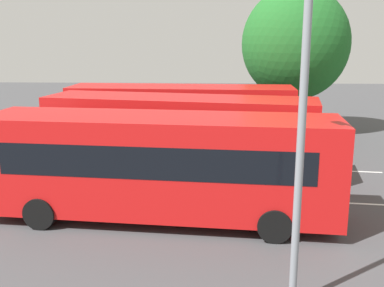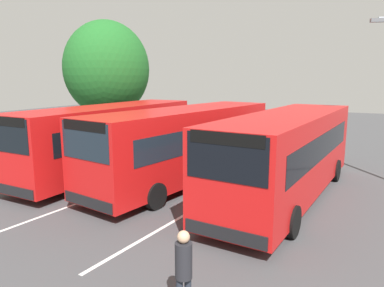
# 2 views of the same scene
# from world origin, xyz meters

# --- Properties ---
(ground_plane) EXTENTS (76.42, 76.42, 0.00)m
(ground_plane) POSITION_xyz_m (0.00, 0.00, 0.00)
(ground_plane) COLOR #424244
(bus_far_left) EXTENTS (10.66, 3.03, 3.20)m
(bus_far_left) POSITION_xyz_m (0.41, -4.17, 1.76)
(bus_far_left) COLOR red
(bus_far_left) RESTS_ON ground
(bus_center_left) EXTENTS (10.82, 4.32, 3.20)m
(bus_center_left) POSITION_xyz_m (0.22, -0.22, 1.76)
(bus_center_left) COLOR red
(bus_center_left) RESTS_ON ground
(bus_center_right) EXTENTS (10.74, 3.51, 3.20)m
(bus_center_right) POSITION_xyz_m (0.50, 4.19, 1.76)
(bus_center_right) COLOR red
(bus_center_right) RESTS_ON ground
(street_lamp) EXTENTS (0.84, 2.20, 6.84)m
(street_lamp) POSITION_xyz_m (-2.67, 8.47, 3.97)
(street_lamp) COLOR gray
(street_lamp) RESTS_ON ground
(depot_tree) EXTENTS (6.03, 5.42, 8.26)m
(depot_tree) POSITION_xyz_m (-5.77, -9.15, 5.09)
(depot_tree) COLOR #4C3823
(depot_tree) RESTS_ON ground
(lane_stripe_outer_left) EXTENTS (16.30, 1.91, 0.01)m
(lane_stripe_outer_left) POSITION_xyz_m (0.00, -1.97, 0.00)
(lane_stripe_outer_left) COLOR silver
(lane_stripe_outer_left) RESTS_ON ground
(lane_stripe_inner_left) EXTENTS (16.30, 1.91, 0.01)m
(lane_stripe_inner_left) POSITION_xyz_m (0.00, 1.97, 0.00)
(lane_stripe_inner_left) COLOR silver
(lane_stripe_inner_left) RESTS_ON ground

